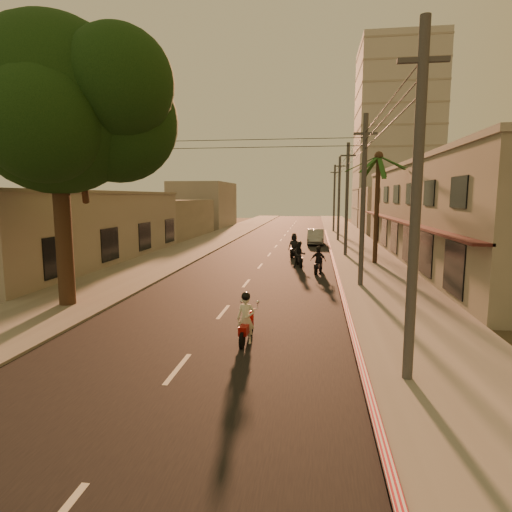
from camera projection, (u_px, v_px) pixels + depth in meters
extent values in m
plane|color=#383023|center=(212.00, 327.00, 15.94)|extent=(160.00, 160.00, 0.00)
cube|color=black|center=(269.00, 255.00, 35.55)|extent=(10.00, 140.00, 0.02)
cube|color=slate|center=(362.00, 256.00, 34.52)|extent=(5.00, 140.00, 0.12)
cube|color=slate|center=(182.00, 252.00, 36.57)|extent=(5.00, 140.00, 0.12)
cube|color=red|center=(334.00, 264.00, 29.94)|extent=(0.20, 60.00, 0.20)
cube|color=gray|center=(457.00, 215.00, 31.20)|extent=(8.00, 34.00, 7.00)
cube|color=#9B958C|center=(460.00, 164.00, 30.69)|extent=(8.20, 34.20, 0.30)
cube|color=#371616|center=(396.00, 220.00, 31.84)|extent=(0.80, 34.00, 0.12)
cube|color=#9B958C|center=(70.00, 228.00, 31.24)|extent=(8.00, 24.00, 5.00)
cube|color=gray|center=(68.00, 192.00, 30.88)|extent=(8.20, 24.20, 0.20)
cube|color=#B7B5B2|center=(396.00, 137.00, 66.75)|extent=(12.00, 12.00, 28.00)
cylinder|color=black|center=(64.00, 239.00, 18.44)|extent=(0.70, 0.70, 6.00)
cylinder|color=black|center=(82.00, 168.00, 18.31)|extent=(1.22, 2.17, 3.04)
cylinder|color=black|center=(42.00, 163.00, 17.78)|extent=(1.31, 1.49, 2.73)
sphere|color=black|center=(56.00, 107.00, 17.68)|extent=(7.20, 7.20, 7.20)
sphere|color=black|center=(117.00, 122.00, 18.43)|extent=(5.20, 5.20, 5.20)
sphere|color=black|center=(29.00, 119.00, 18.75)|extent=(4.80, 4.80, 4.80)
sphere|color=black|center=(43.00, 121.00, 15.95)|extent=(4.60, 4.60, 4.60)
sphere|color=black|center=(118.00, 83.00, 16.68)|extent=(4.40, 4.40, 4.40)
sphere|color=black|center=(109.00, 92.00, 19.72)|extent=(4.40, 4.40, 4.40)
cylinder|color=black|center=(377.00, 211.00, 30.01)|extent=(0.32, 0.32, 7.60)
sphere|color=black|center=(379.00, 156.00, 29.49)|extent=(0.60, 0.60, 0.60)
cylinder|color=#38383A|center=(416.00, 209.00, 10.54)|extent=(0.26, 0.26, 9.00)
cube|color=#38383A|center=(423.00, 60.00, 10.06)|extent=(1.20, 0.12, 0.12)
cylinder|color=#38383A|center=(363.00, 202.00, 22.31)|extent=(0.26, 0.26, 9.00)
cube|color=#38383A|center=(365.00, 134.00, 21.83)|extent=(1.20, 0.12, 0.12)
cylinder|color=#38383A|center=(347.00, 200.00, 34.09)|extent=(0.26, 0.26, 9.00)
cube|color=#38383A|center=(348.00, 156.00, 33.60)|extent=(1.20, 0.12, 0.12)
cylinder|color=#38383A|center=(339.00, 199.00, 45.86)|extent=(0.26, 0.26, 9.00)
cube|color=#38383A|center=(340.00, 166.00, 45.37)|extent=(1.20, 0.12, 0.12)
cylinder|color=#38383A|center=(334.00, 199.00, 57.63)|extent=(0.26, 0.26, 9.00)
cube|color=#38383A|center=(335.00, 172.00, 57.14)|extent=(1.20, 0.12, 0.12)
cube|color=#9B958C|center=(392.00, 210.00, 57.75)|extent=(8.00, 14.00, 6.00)
cube|color=#9B958C|center=(165.00, 219.00, 50.90)|extent=(8.00, 14.00, 4.40)
cube|color=#9B958C|center=(204.00, 205.00, 68.37)|extent=(8.00, 14.00, 7.00)
cylinder|color=black|center=(250.00, 329.00, 14.76)|extent=(0.13, 0.55, 0.55)
cylinder|color=black|center=(242.00, 340.00, 13.58)|extent=(0.13, 0.55, 0.55)
cube|color=maroon|center=(246.00, 327.00, 14.06)|extent=(0.35, 1.09, 0.29)
cube|color=maroon|center=(249.00, 319.00, 14.51)|extent=(0.30, 0.12, 0.58)
cylinder|color=silver|center=(250.00, 308.00, 14.58)|extent=(0.54, 0.08, 0.04)
imported|color=silver|center=(246.00, 319.00, 14.02)|extent=(0.65, 0.47, 1.64)
sphere|color=black|center=(246.00, 296.00, 13.91)|extent=(0.29, 0.29, 0.29)
sphere|color=silver|center=(242.00, 301.00, 14.58)|extent=(0.12, 0.12, 0.12)
sphere|color=silver|center=(258.00, 302.00, 14.47)|extent=(0.12, 0.12, 0.12)
cylinder|color=black|center=(298.00, 261.00, 30.02)|extent=(0.22, 0.57, 0.56)
cylinder|color=black|center=(301.00, 264.00, 28.78)|extent=(0.22, 0.57, 0.56)
cube|color=black|center=(299.00, 259.00, 29.29)|extent=(0.52, 1.14, 0.30)
cube|color=black|center=(298.00, 256.00, 29.76)|extent=(0.32, 0.16, 0.60)
cylinder|color=silver|center=(298.00, 251.00, 29.83)|extent=(0.55, 0.16, 0.04)
imported|color=black|center=(300.00, 255.00, 29.25)|extent=(1.09, 0.99, 1.69)
sphere|color=black|center=(300.00, 243.00, 29.14)|extent=(0.30, 0.30, 0.30)
cylinder|color=black|center=(321.00, 268.00, 27.39)|extent=(0.23, 0.56, 0.56)
cylinder|color=black|center=(316.00, 271.00, 26.25)|extent=(0.23, 0.56, 0.56)
cube|color=black|center=(318.00, 265.00, 26.71)|extent=(0.53, 1.13, 0.30)
cube|color=black|center=(320.00, 262.00, 27.15)|extent=(0.31, 0.17, 0.60)
cylinder|color=silver|center=(321.00, 256.00, 27.21)|extent=(0.54, 0.17, 0.04)
imported|color=black|center=(318.00, 261.00, 26.67)|extent=(1.17, 0.86, 1.67)
sphere|color=black|center=(318.00, 248.00, 26.56)|extent=(0.30, 0.30, 0.30)
cylinder|color=black|center=(297.00, 252.00, 34.62)|extent=(0.25, 0.62, 0.61)
cylinder|color=black|center=(292.00, 255.00, 33.36)|extent=(0.25, 0.62, 0.61)
cube|color=black|center=(294.00, 250.00, 33.88)|extent=(0.58, 1.24, 0.33)
cube|color=black|center=(296.00, 247.00, 34.35)|extent=(0.34, 0.18, 0.65)
cylinder|color=silver|center=(296.00, 242.00, 34.42)|extent=(0.59, 0.18, 0.04)
imported|color=black|center=(294.00, 246.00, 33.83)|extent=(1.17, 1.00, 1.83)
sphere|color=black|center=(294.00, 235.00, 33.71)|extent=(0.33, 0.33, 0.33)
imported|color=#96999E|center=(316.00, 237.00, 43.19)|extent=(1.65, 4.63, 1.52)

